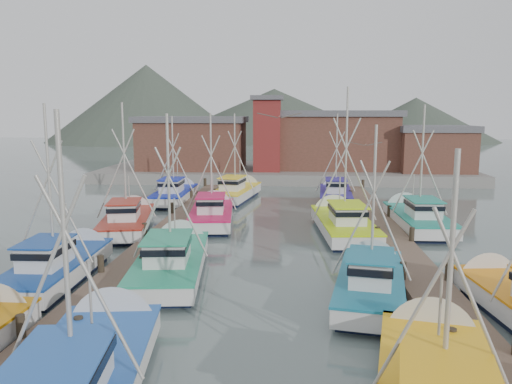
# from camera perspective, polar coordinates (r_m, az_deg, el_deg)

# --- Properties ---
(ground) EXTENTS (260.00, 260.00, 0.00)m
(ground) POSITION_cam_1_polar(r_m,az_deg,el_deg) (25.34, 1.83, -8.98)
(ground) COLOR #536360
(ground) RESTS_ON ground
(dock_left) EXTENTS (2.30, 46.00, 1.50)m
(dock_left) POSITION_cam_1_polar(r_m,az_deg,el_deg) (30.22, -11.28, -5.75)
(dock_left) COLOR brown
(dock_left) RESTS_ON ground
(dock_right) EXTENTS (2.30, 46.00, 1.50)m
(dock_right) POSITION_cam_1_polar(r_m,az_deg,el_deg) (29.75, 15.86, -6.16)
(dock_right) COLOR brown
(dock_right) RESTS_ON ground
(quay) EXTENTS (44.00, 16.00, 1.20)m
(quay) POSITION_cam_1_polar(r_m,az_deg,el_deg) (61.51, 3.33, 2.28)
(quay) COLOR gray
(quay) RESTS_ON ground
(shed_left) EXTENTS (12.72, 8.48, 6.20)m
(shed_left) POSITION_cam_1_polar(r_m,az_deg,el_deg) (60.38, -7.22, 5.66)
(shed_left) COLOR brown
(shed_left) RESTS_ON quay
(shed_center) EXTENTS (14.84, 9.54, 6.90)m
(shed_center) POSITION_cam_1_polar(r_m,az_deg,el_deg) (61.36, 9.00, 6.00)
(shed_center) COLOR brown
(shed_center) RESTS_ON quay
(shed_right) EXTENTS (8.48, 6.36, 5.20)m
(shed_right) POSITION_cam_1_polar(r_m,az_deg,el_deg) (60.37, 19.71, 4.72)
(shed_right) COLOR brown
(shed_right) RESTS_ON quay
(lookout_tower) EXTENTS (3.60, 3.60, 8.50)m
(lookout_tower) POSITION_cam_1_polar(r_m,az_deg,el_deg) (57.20, 1.29, 6.76)
(lookout_tower) COLOR maroon
(lookout_tower) RESTS_ON quay
(distant_hills) EXTENTS (175.00, 140.00, 42.00)m
(distant_hills) POSITION_cam_1_polar(r_m,az_deg,el_deg) (147.51, -1.07, 6.01)
(distant_hills) COLOR #3E483C
(distant_hills) RESTS_ON ground
(boat_0) EXTENTS (4.27, 10.23, 8.84)m
(boat_0) POSITION_cam_1_polar(r_m,az_deg,el_deg) (15.27, -19.17, -19.45)
(boat_0) COLOR black
(boat_0) RESTS_ON ground
(boat_4) EXTENTS (4.01, 9.89, 8.67)m
(boat_4) POSITION_cam_1_polar(r_m,az_deg,el_deg) (25.13, -9.47, -7.63)
(boat_4) COLOR black
(boat_4) RESTS_ON ground
(boat_5) EXTENTS (4.03, 8.84, 8.06)m
(boat_5) POSITION_cam_1_polar(r_m,az_deg,el_deg) (22.35, 12.99, -9.88)
(boat_5) COLOR black
(boat_5) RESTS_ON ground
(boat_6) EXTENTS (3.67, 8.72, 8.96)m
(boat_6) POSITION_cam_1_polar(r_m,az_deg,el_deg) (25.64, -21.38, -7.80)
(boat_6) COLOR black
(boat_6) RESTS_ON ground
(boat_8) EXTENTS (3.74, 9.32, 8.61)m
(boat_8) POSITION_cam_1_polar(r_m,az_deg,el_deg) (36.05, -5.01, -2.44)
(boat_8) COLOR black
(boat_8) RESTS_ON ground
(boat_9) EXTENTS (4.14, 10.07, 10.32)m
(boat_9) POSITION_cam_1_polar(r_m,az_deg,el_deg) (33.30, 9.79, -3.49)
(boat_9) COLOR black
(boat_9) RESTS_ON ground
(boat_10) EXTENTS (4.43, 9.42, 9.27)m
(boat_10) POSITION_cam_1_polar(r_m,az_deg,el_deg) (34.72, -14.40, -3.13)
(boat_10) COLOR black
(boat_10) RESTS_ON ground
(boat_11) EXTENTS (3.77, 9.42, 9.20)m
(boat_11) POSITION_cam_1_polar(r_m,az_deg,el_deg) (36.18, 17.81, -2.80)
(boat_11) COLOR black
(boat_11) RESTS_ON ground
(boat_12) EXTENTS (4.18, 9.38, 8.53)m
(boat_12) POSITION_cam_1_polar(r_m,az_deg,el_deg) (45.76, -2.17, 0.04)
(boat_12) COLOR black
(boat_12) RESTS_ON ground
(boat_13) EXTENTS (3.40, 8.65, 8.46)m
(boat_13) POSITION_cam_1_polar(r_m,az_deg,el_deg) (44.77, 9.04, -0.26)
(boat_13) COLOR black
(boat_13) RESTS_ON ground
(boat_14) EXTENTS (3.45, 8.84, 8.29)m
(boat_14) POSITION_cam_1_polar(r_m,az_deg,el_deg) (44.97, -9.17, -0.23)
(boat_14) COLOR black
(boat_14) RESTS_ON ground
(gull_near) EXTENTS (1.54, 0.66, 0.24)m
(gull_near) POSITION_cam_1_polar(r_m,az_deg,el_deg) (17.33, 2.67, 8.65)
(gull_near) COLOR gray
(gull_near) RESTS_ON ground
(gull_far) EXTENTS (1.54, 0.61, 0.24)m
(gull_far) POSITION_cam_1_polar(r_m,az_deg,el_deg) (24.28, 12.43, 5.34)
(gull_far) COLOR gray
(gull_far) RESTS_ON ground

